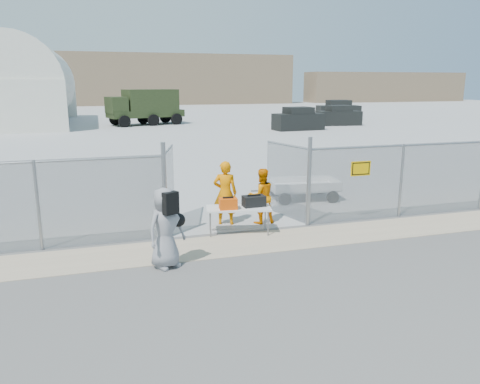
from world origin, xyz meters
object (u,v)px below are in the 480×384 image
object	(u,v)px
security_worker_left	(225,193)
utility_trailer	(303,189)
folding_table	(239,220)
security_worker_right	(261,196)
visitor	(166,228)

from	to	relation	value
security_worker_left	utility_trailer	world-z (taller)	security_worker_left
folding_table	utility_trailer	bearing A→B (deg)	54.62
security_worker_left	security_worker_right	world-z (taller)	security_worker_left
folding_table	security_worker_right	world-z (taller)	security_worker_right
folding_table	security_worker_right	xyz separation A→B (m)	(0.89, 0.72, 0.44)
folding_table	utility_trailer	size ratio (longest dim) A/B	0.56
folding_table	security_worker_right	bearing A→B (deg)	50.97
security_worker_left	visitor	distance (m)	3.38
security_worker_right	utility_trailer	size ratio (longest dim) A/B	0.52
visitor	utility_trailer	bearing A→B (deg)	14.15
security_worker_right	folding_table	bearing A→B (deg)	37.77
security_worker_left	utility_trailer	bearing A→B (deg)	-128.94
visitor	utility_trailer	xyz separation A→B (m)	(5.38, 4.73, -0.52)
folding_table	visitor	world-z (taller)	visitor
folding_table	visitor	xyz separation A→B (m)	(-2.17, -1.78, 0.53)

